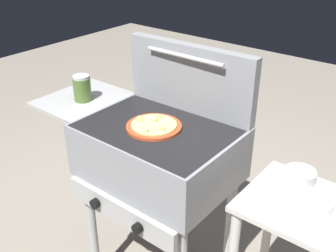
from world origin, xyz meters
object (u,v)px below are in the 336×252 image
at_px(grill, 156,155).
at_px(pizza_cheese, 154,126).
at_px(topping_bowl_middle, 299,176).
at_px(sauce_jar, 82,88).
at_px(topping_bowl_near, 317,205).

distance_m(grill, pizza_cheese, 0.15).
xyz_separation_m(pizza_cheese, topping_bowl_middle, (0.58, 0.13, -0.07)).
xyz_separation_m(grill, topping_bowl_middle, (0.59, 0.12, 0.08)).
bearing_deg(pizza_cheese, sauce_jar, 179.44).
bearing_deg(topping_bowl_near, pizza_cheese, -179.16).
bearing_deg(topping_bowl_middle, grill, -168.89).
distance_m(sauce_jar, topping_bowl_middle, 1.04).
height_order(pizza_cheese, sauce_jar, sauce_jar).
height_order(grill, pizza_cheese, pizza_cheese).
distance_m(pizza_cheese, topping_bowl_middle, 0.60).
bearing_deg(pizza_cheese, topping_bowl_middle, 12.64).
relative_size(pizza_cheese, topping_bowl_middle, 1.99).
distance_m(sauce_jar, topping_bowl_near, 1.14).
relative_size(grill, sauce_jar, 7.76).
height_order(grill, topping_bowl_near, grill).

